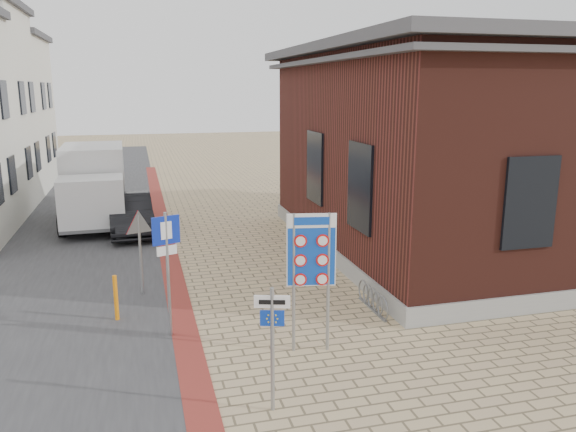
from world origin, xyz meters
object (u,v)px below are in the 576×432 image
parking_sign (167,252)px  bollard (116,298)px  border_sign (311,253)px  box_truck (94,184)px  essen_sign (272,331)px  sedan (131,214)px

parking_sign → bollard: (-1.19, 1.18, -1.40)m
border_sign → parking_sign: size_ratio=1.05×
box_truck → essen_sign: bearing=-77.5°
box_truck → essen_sign: (3.79, -15.21, -0.15)m
border_sign → parking_sign: 3.19m
bollard → essen_sign: bearing=-60.0°
border_sign → bollard: 5.07m
box_truck → bollard: bearing=-85.6°
sedan → bollard: bearing=-94.9°
sedan → bollard: 8.58m
sedan → essen_sign: (2.40, -13.26, 0.72)m
sedan → box_truck: 2.55m
essen_sign → sedan: bearing=117.5°
box_truck → essen_sign: size_ratio=2.69×
sedan → essen_sign: 13.49m
box_truck → border_sign: 14.17m
essen_sign → parking_sign: 3.85m
parking_sign → bollard: parking_sign is taller
sedan → border_sign: bearing=-74.7°
border_sign → bollard: bearing=156.9°
essen_sign → bollard: (-2.70, 4.68, -0.90)m
box_truck → essen_sign: box_truck is taller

